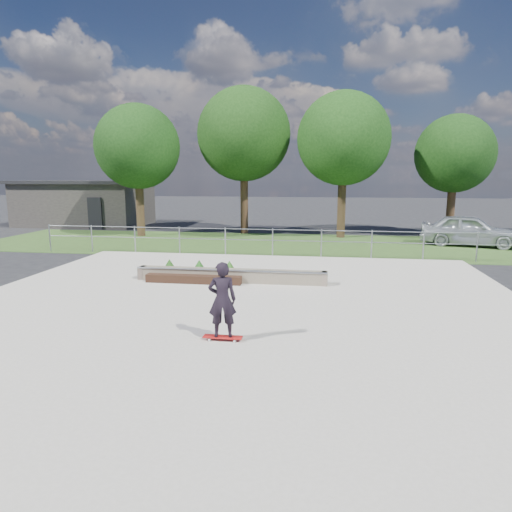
% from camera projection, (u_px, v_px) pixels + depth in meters
% --- Properties ---
extents(ground, '(120.00, 120.00, 0.00)m').
position_uv_depth(ground, '(240.00, 308.00, 11.67)').
color(ground, black).
rests_on(ground, ground).
extents(grass_verge, '(30.00, 8.00, 0.02)m').
position_uv_depth(grass_verge, '(280.00, 244.00, 22.38)').
color(grass_verge, '#2B471C').
rests_on(grass_verge, ground).
extents(concrete_slab, '(15.00, 15.00, 0.06)m').
position_uv_depth(concrete_slab, '(240.00, 307.00, 11.66)').
color(concrete_slab, '#A6A093').
rests_on(concrete_slab, ground).
extents(fence, '(20.06, 0.06, 1.20)m').
position_uv_depth(fence, '(273.00, 239.00, 18.84)').
color(fence, '#97999F').
rests_on(fence, ground).
extents(building, '(8.40, 5.40, 3.00)m').
position_uv_depth(building, '(85.00, 203.00, 30.96)').
color(building, '#2E2B29').
rests_on(building, ground).
extents(tree_far_left, '(4.55, 4.55, 7.15)m').
position_uv_depth(tree_far_left, '(138.00, 147.00, 24.64)').
color(tree_far_left, '#352315').
rests_on(tree_far_left, ground).
extents(tree_mid_left, '(5.25, 5.25, 8.25)m').
position_uv_depth(tree_mid_left, '(244.00, 135.00, 25.66)').
color(tree_mid_left, '#382216').
rests_on(tree_mid_left, ground).
extents(tree_mid_right, '(4.90, 4.90, 7.70)m').
position_uv_depth(tree_mid_right, '(344.00, 139.00, 23.95)').
color(tree_mid_right, black).
rests_on(tree_mid_right, ground).
extents(tree_far_right, '(4.20, 4.20, 6.60)m').
position_uv_depth(tree_far_right, '(455.00, 154.00, 24.67)').
color(tree_far_right, '#372016').
rests_on(tree_far_right, ground).
extents(grind_ledge, '(6.00, 0.44, 0.43)m').
position_uv_depth(grind_ledge, '(231.00, 275.00, 14.27)').
color(grind_ledge, '#675C4C').
rests_on(grind_ledge, concrete_slab).
extents(planter_bed, '(3.00, 1.20, 0.61)m').
position_uv_depth(planter_bed, '(198.00, 274.00, 14.57)').
color(planter_bed, black).
rests_on(planter_bed, concrete_slab).
extents(skateboarder, '(0.80, 0.47, 1.62)m').
position_uv_depth(skateboarder, '(222.00, 300.00, 9.09)').
color(skateboarder, silver).
rests_on(skateboarder, concrete_slab).
extents(parked_car, '(4.74, 2.92, 1.51)m').
position_uv_depth(parked_car, '(470.00, 230.00, 21.77)').
color(parked_car, '#B0B6BA').
rests_on(parked_car, ground).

